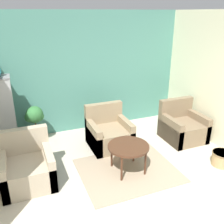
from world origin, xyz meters
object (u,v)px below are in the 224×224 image
at_px(armchair_right, 182,127).
at_px(armchair_middle, 109,134).
at_px(coffee_table, 128,148).
at_px(armchair_left, 27,168).
at_px(potted_plant, 35,119).
at_px(wicker_basket, 222,158).
at_px(birdcage, 5,118).

xyz_separation_m(armchair_right, armchair_middle, (-1.66, 0.33, 0.00)).
bearing_deg(armchair_right, coffee_table, -158.14).
bearing_deg(armchair_left, armchair_right, 5.84).
distance_m(potted_plant, wicker_basket, 3.88).
height_order(coffee_table, armchair_middle, armchair_middle).
bearing_deg(wicker_basket, coffee_table, 164.13).
height_order(coffee_table, birdcage, birdcage).
relative_size(armchair_middle, wicker_basket, 2.26).
relative_size(armchair_left, birdcage, 0.55).
distance_m(armchair_left, birdcage, 1.36).
xyz_separation_m(armchair_left, armchair_middle, (1.72, 0.67, 0.00)).
bearing_deg(potted_plant, armchair_right, -18.96).
relative_size(armchair_right, wicker_basket, 2.26).
bearing_deg(armchair_middle, wicker_basket, -40.99).
xyz_separation_m(coffee_table, armchair_middle, (0.02, 1.00, -0.19)).
bearing_deg(birdcage, armchair_middle, -16.18).
bearing_deg(birdcage, armchair_left, -77.96).
distance_m(armchair_middle, potted_plant, 1.63).
bearing_deg(potted_plant, coffee_table, -50.87).
height_order(armchair_right, wicker_basket, armchair_right).
bearing_deg(armchair_right, armchair_left, -174.16).
distance_m(coffee_table, wicker_basket, 1.83).
relative_size(armchair_middle, birdcage, 0.55).
xyz_separation_m(coffee_table, armchair_left, (-1.71, 0.33, -0.19)).
distance_m(armchair_left, wicker_basket, 3.54).
bearing_deg(wicker_basket, armchair_left, 166.61).
height_order(armchair_right, armchair_middle, same).
xyz_separation_m(armchair_left, potted_plant, (0.30, 1.41, 0.28)).
height_order(birdcage, potted_plant, birdcage).
relative_size(coffee_table, armchair_middle, 0.84).
xyz_separation_m(armchair_right, birdcage, (-3.65, 0.90, 0.46)).
bearing_deg(armchair_middle, birdcage, 163.82).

